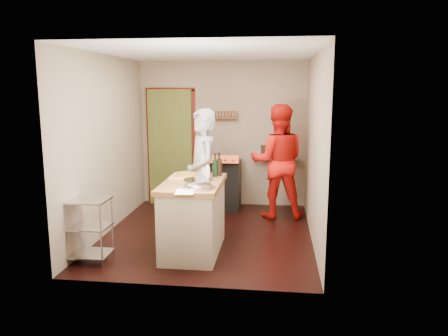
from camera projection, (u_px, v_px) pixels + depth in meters
The scene contains 10 objects.
floor at pixel (208, 234), 6.44m from camera, with size 3.50×3.50×0.00m, color black.
back_wall at pixel (189, 143), 8.06m from camera, with size 3.00×0.44×2.60m.
left_wall at pixel (106, 145), 6.39m from camera, with size 0.04×3.50×2.60m, color gray.
right_wall at pixel (315, 148), 6.03m from camera, with size 0.04×3.50×2.60m, color gray.
ceiling at pixel (207, 52), 5.98m from camera, with size 3.00×3.50×0.02m, color white.
stove at pixel (223, 184), 7.75m from camera, with size 0.60×0.63×1.00m.
wire_shelving at pixel (90, 227), 5.34m from camera, with size 0.48×0.40×0.80m.
island at pixel (193, 215), 5.66m from camera, with size 0.74×1.35×1.25m.
person_stripe at pixel (202, 175), 6.10m from camera, with size 0.67×0.44×1.84m, color silver.
person_red at pixel (278, 161), 7.17m from camera, with size 0.91×0.71×1.87m, color red.
Camera 1 is at (0.98, -6.09, 2.11)m, focal length 35.00 mm.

